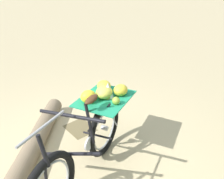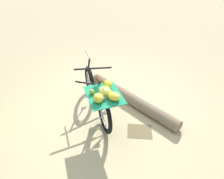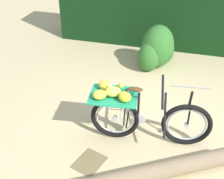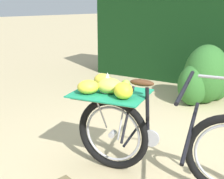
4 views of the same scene
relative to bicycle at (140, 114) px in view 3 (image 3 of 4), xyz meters
name	(u,v)px [view 3 (image 3 of 4)]	position (x,y,z in m)	size (l,w,h in m)	color
ground_plane	(155,141)	(0.10, -0.23, -0.50)	(60.00, 60.00, 0.00)	#C6B284
foliage_hedge	(157,8)	(3.48, 1.39, 0.41)	(4.83, 0.90, 1.82)	black
bicycle	(140,114)	(0.00, 0.00, 0.00)	(1.02, 1.75, 1.03)	black
fallen_log	(148,173)	(-0.62, -0.46, -0.38)	(0.24, 0.24, 2.33)	#7F6B51
shrub_cluster	(157,49)	(2.28, 0.79, -0.08)	(0.99, 0.68, 0.95)	#2D6628
leaf_litter_patch	(89,162)	(-0.79, 0.37, -0.50)	(0.44, 0.36, 0.01)	olive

